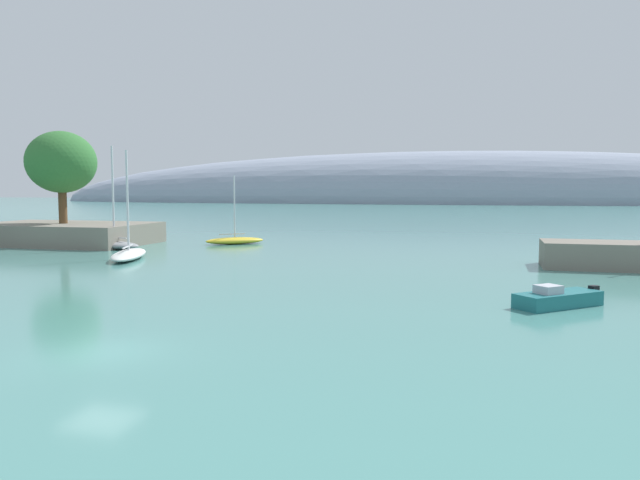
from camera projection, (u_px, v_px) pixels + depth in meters
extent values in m
plane|color=teal|center=(101.00, 352.00, 21.87)|extent=(600.00, 600.00, 0.00)
cube|color=gray|center=(64.00, 234.00, 64.28)|extent=(17.64, 10.84, 2.16)
cylinder|color=brown|center=(63.00, 207.00, 63.68)|extent=(0.85, 0.85, 3.34)
ellipsoid|color=#337033|center=(61.00, 162.00, 63.29)|extent=(7.05, 7.05, 6.34)
ellipsoid|color=#8E99AD|center=(441.00, 203.00, 238.18)|extent=(331.57, 51.86, 39.86)
ellipsoid|color=yellow|center=(235.00, 241.00, 64.01)|extent=(6.08, 5.26, 0.71)
cylinder|color=silver|center=(234.00, 207.00, 63.71)|extent=(0.16, 0.16, 6.40)
cube|color=silver|center=(232.00, 234.00, 63.85)|extent=(2.26, 1.74, 0.10)
ellipsoid|color=white|center=(129.00, 255.00, 50.56)|extent=(5.02, 8.51, 0.73)
cylinder|color=silver|center=(127.00, 200.00, 50.19)|extent=(0.18, 0.18, 8.17)
cube|color=silver|center=(128.00, 246.00, 50.13)|extent=(1.39, 3.50, 0.10)
ellipsoid|color=gray|center=(114.00, 245.00, 58.89)|extent=(6.19, 3.62, 0.75)
cylinder|color=silver|center=(113.00, 194.00, 58.47)|extent=(0.19, 0.19, 9.06)
cube|color=silver|center=(116.00, 238.00, 58.71)|extent=(2.57, 0.68, 0.10)
cube|color=#1E6B70|center=(558.00, 300.00, 30.24)|extent=(4.51, 4.30, 0.72)
cube|color=black|center=(594.00, 292.00, 31.40)|extent=(0.57, 0.56, 0.65)
cube|color=#B2B7C1|center=(548.00, 289.00, 29.88)|extent=(1.47, 1.46, 0.40)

